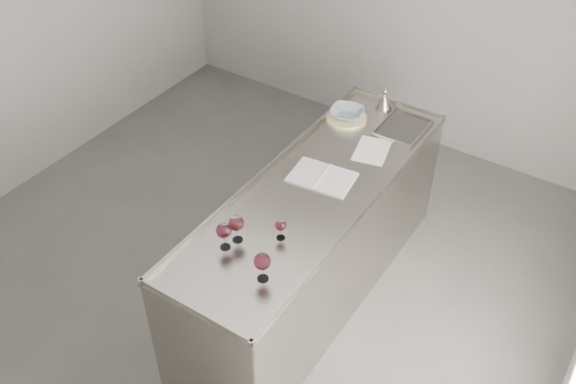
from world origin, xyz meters
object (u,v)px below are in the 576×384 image
Objects in this scene: wine_glass_small at (281,226)px; wine_funnel at (384,103)px; counter at (313,242)px; wine_glass_right at (262,262)px; wine_glass_left at (224,231)px; ceramic_bowl at (347,113)px; wine_glass_middle at (237,224)px; notebook at (322,177)px.

wine_funnel reaches higher than wine_glass_small.
wine_glass_right is at bearing -78.49° from counter.
wine_glass_left is 0.97× the size of wine_funnel.
ceramic_bowl is at bearing 92.67° from wine_glass_left.
wine_glass_small is 0.55× the size of ceramic_bowl.
wine_glass_right reaches higher than wine_glass_left.
wine_glass_right is at bearing -14.15° from wine_glass_left.
wine_glass_middle is 0.96× the size of wine_glass_right.
notebook is (-0.02, 0.12, 0.47)m from counter.
counter is at bearing 97.76° from wine_glass_small.
wine_glass_right is 1.38× the size of wine_glass_small.
wine_glass_left is 1.00× the size of wine_glass_middle.
wine_glass_middle is 0.73× the size of ceramic_bowl.
notebook is (0.11, 0.76, -0.12)m from wine_glass_middle.
wine_glass_right is at bearing -85.25° from notebook.
counter is at bearing 101.51° from wine_glass_right.
wine_glass_small is (0.22, 0.24, -0.03)m from wine_glass_left.
wine_funnel is at bearing 93.21° from counter.
wine_glass_right reaches higher than counter.
wine_glass_left reaches higher than wine_glass_small.
ceramic_bowl is at bearing 105.62° from counter.
wine_glass_left is (-0.16, -0.73, 0.59)m from counter.
wine_funnel is (0.07, 1.72, -0.07)m from wine_glass_middle.
notebook is 0.96m from wine_funnel.
wine_glass_small is at bearing -85.36° from wine_funnel.
counter is at bearing -74.38° from ceramic_bowl.
wine_glass_left is 0.33m from wine_glass_small.
wine_glass_right is at bearing -83.20° from wine_funnel.
counter is 13.17× the size of wine_funnel.
counter is 0.75m from wine_glass_small.
wine_glass_small is 1.57m from wine_funnel.
wine_glass_middle is 0.96× the size of wine_funnel.
wine_glass_left is 0.41× the size of notebook.
wine_glass_right and wine_funnel have the same top height.
wine_glass_middle is at bearing -104.85° from notebook.
wine_glass_left is 0.87m from notebook.
wine_funnel reaches higher than notebook.
wine_glass_middle reaches higher than ceramic_bowl.
notebook is 1.80× the size of ceramic_bowl.
wine_glass_left is at bearing -104.48° from wine_glass_middle.
wine_funnel is (-0.22, 1.89, -0.07)m from wine_glass_right.
wine_glass_middle is at bearing -92.42° from wine_funnel.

